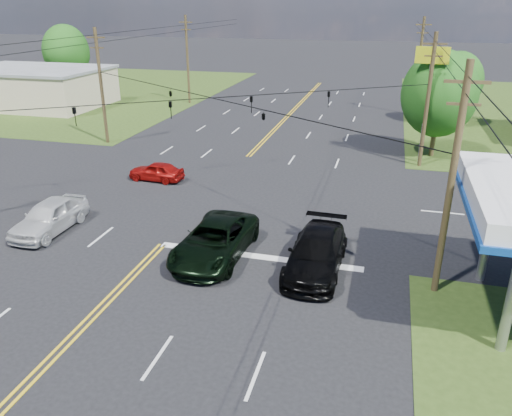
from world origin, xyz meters
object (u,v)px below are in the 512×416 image
(retail_nw, at_px, (34,88))
(pole_right_far, at_px, (419,66))
(pole_nw, at_px, (101,85))
(pickup_white, at_px, (49,216))
(pole_ne, at_px, (428,100))
(tree_right_b, at_px, (457,81))
(pickup_dkgreen, at_px, (215,241))
(pole_left_far, at_px, (187,59))
(suv_black, at_px, (316,253))
(tree_far_l, at_px, (66,52))
(tree_right_a, at_px, (439,94))
(pole_se, at_px, (451,181))

(retail_nw, bearing_deg, pole_right_far, 7.94)
(pole_nw, xyz_separation_m, pickup_white, (6.56, -17.00, -4.07))
(pole_right_far, xyz_separation_m, pickup_white, (-19.44, -36.00, -4.32))
(pole_ne, bearing_deg, pole_nw, 180.00)
(pole_nw, height_order, tree_right_b, pole_nw)
(retail_nw, relative_size, pickup_dkgreen, 2.59)
(pole_left_far, relative_size, pole_right_far, 1.00)
(pole_ne, xyz_separation_m, pole_left_far, (-26.00, 19.00, 0.25))
(pole_nw, bearing_deg, tree_right_b, 26.95)
(pole_right_far, height_order, suv_black, pole_right_far)
(pole_ne, bearing_deg, tree_right_b, 76.87)
(tree_far_l, bearing_deg, pickup_white, -57.42)
(pickup_dkgreen, bearing_deg, pole_ne, 62.40)
(pickup_dkgreen, distance_m, suv_black, 4.85)
(pickup_dkgreen, bearing_deg, pole_nw, 134.58)
(tree_right_a, bearing_deg, pole_nw, -173.66)
(pole_ne, relative_size, tree_far_l, 1.09)
(pole_se, xyz_separation_m, tree_right_b, (3.50, 33.00, -0.70))
(pole_ne, height_order, tree_far_l, pole_ne)
(tree_right_b, bearing_deg, pole_left_far, 172.28)
(tree_far_l, bearing_deg, suv_black, -45.46)
(retail_nw, xyz_separation_m, pole_se, (43.00, -31.00, 2.92))
(pole_se, height_order, tree_right_a, pole_se)
(pole_right_far, distance_m, tree_right_a, 16.03)
(pole_left_far, xyz_separation_m, suv_black, (20.85, -36.50, -4.32))
(pole_right_far, bearing_deg, pickup_dkgreen, -105.32)
(pole_nw, distance_m, tree_far_l, 29.83)
(pole_right_far, bearing_deg, tree_far_l, 174.92)
(pole_ne, bearing_deg, pickup_dkgreen, -119.74)
(pole_ne, height_order, suv_black, pole_ne)
(tree_right_a, xyz_separation_m, tree_far_l, (-46.00, 20.00, 0.33))
(pole_left_far, xyz_separation_m, pickup_dkgreen, (16.00, -36.50, -4.31))
(pole_nw, distance_m, pole_right_far, 32.20)
(tree_right_b, relative_size, pickup_dkgreen, 1.15)
(tree_right_b, bearing_deg, suv_black, -104.90)
(retail_nw, height_order, tree_right_a, tree_right_a)
(pole_se, bearing_deg, tree_right_a, 87.27)
(pole_left_far, bearing_deg, tree_far_l, 168.11)
(pickup_dkgreen, bearing_deg, pole_left_far, 115.82)
(pole_right_far, xyz_separation_m, suv_black, (-5.15, -36.50, -4.32))
(retail_nw, distance_m, suv_black, 48.62)
(tree_right_a, bearing_deg, pole_ne, -108.43)
(tree_right_a, height_order, pickup_dkgreen, tree_right_a)
(pole_se, height_order, suv_black, pole_se)
(suv_black, bearing_deg, tree_far_l, 135.88)
(pole_se, xyz_separation_m, suv_black, (-5.15, 0.50, -4.07))
(retail_nw, distance_m, tree_right_b, 46.60)
(pole_se, distance_m, pole_ne, 18.00)
(pole_nw, bearing_deg, pole_left_far, 90.00)
(tree_right_a, bearing_deg, pickup_white, -135.63)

